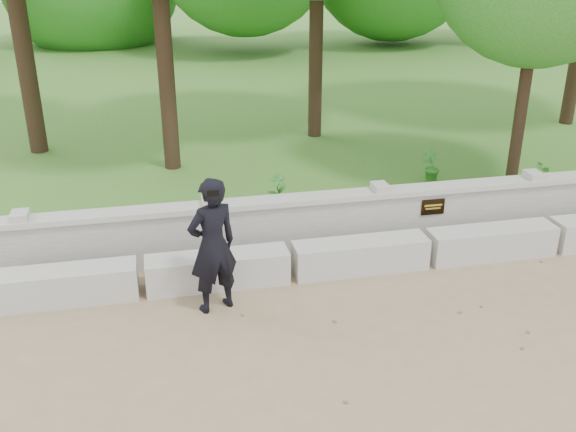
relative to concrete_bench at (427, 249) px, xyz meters
name	(u,v)px	position (x,y,z in m)	size (l,w,h in m)	color
ground	(492,335)	(0.00, -1.90, -0.22)	(80.00, 80.00, 0.00)	#907958
lawn	(269,85)	(0.00, 12.10, -0.10)	(40.00, 22.00, 0.25)	#396D28
concrete_bench	(427,249)	(0.00, 0.00, 0.00)	(11.90, 0.45, 0.45)	beige
parapet_wall	(410,215)	(0.00, 0.70, 0.24)	(12.50, 0.35, 0.90)	#BAB8B0
man_main	(213,246)	(-3.10, -0.59, 0.65)	(0.74, 0.69, 1.74)	black
shrub_a	(278,190)	(-1.79, 1.92, 0.33)	(0.32, 0.22, 0.61)	#317728
shrub_b	(430,166)	(1.13, 2.51, 0.33)	(0.34, 0.27, 0.61)	#317728
shrub_c	(548,179)	(2.85, 1.53, 0.29)	(0.48, 0.42, 0.54)	#317728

